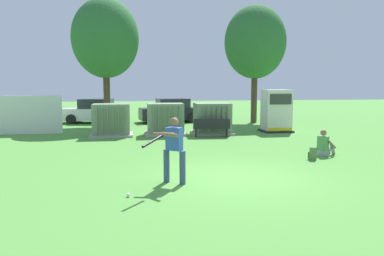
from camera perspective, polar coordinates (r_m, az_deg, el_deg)
name	(u,v)px	position (r m, az deg, el deg)	size (l,w,h in m)	color
ground_plane	(235,178)	(10.52, 6.60, -7.58)	(96.00, 96.00, 0.00)	#51933D
fence_panel	(14,115)	(21.36, -25.67, 1.80)	(4.80, 0.12, 2.00)	silver
transformer_west	(112,120)	(19.07, -12.25, 1.16)	(2.10, 1.70, 1.62)	#9E9B93
transformer_mid_west	(165,120)	(19.12, -4.12, 1.31)	(2.10, 1.70, 1.62)	#9E9B93
transformer_mid_east	(212,119)	(19.36, 3.11, 1.38)	(2.10, 1.70, 1.62)	#9E9B93
generator_enclosure	(276,111)	(20.80, 12.81, 2.56)	(1.60, 1.40, 2.30)	#262626
park_bench	(212,126)	(18.25, 3.03, 0.26)	(1.83, 0.55, 0.92)	black
batter	(173,147)	(9.66, -2.90, -2.92)	(1.14, 1.45, 1.74)	#384C75
sports_ball	(128,195)	(8.84, -9.76, -10.12)	(0.09, 0.09, 0.09)	white
seated_spectator	(325,145)	(14.41, 19.69, -2.51)	(0.79, 0.67, 0.96)	gray
backpack	(313,153)	(13.53, 18.05, -3.73)	(0.37, 0.38, 0.44)	#4C723F
tree_left	(105,39)	(24.09, -13.16, 13.22)	(4.11, 4.11, 7.85)	#4C3828
tree_center_left	(255,42)	(25.70, 9.67, 12.82)	(4.08, 4.08, 7.81)	#4C3828
parked_car_leftmost	(95,112)	(25.85, -14.70, 2.44)	(4.41, 2.38, 1.62)	silver
parked_car_left_of_center	(171,111)	(25.55, -3.21, 2.60)	(4.41, 2.38, 1.62)	black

